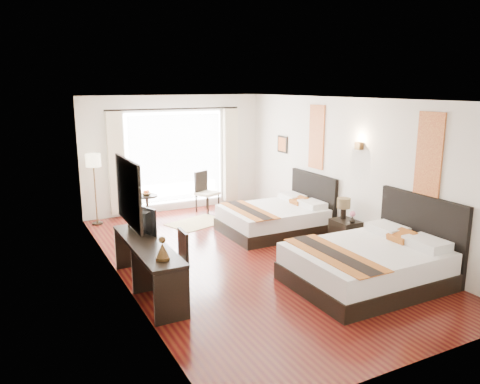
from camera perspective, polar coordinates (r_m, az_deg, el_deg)
name	(u,v)px	position (r m, az deg, el deg)	size (l,w,h in m)	color
floor	(248,257)	(8.50, 0.93, -7.98)	(4.50, 7.50, 0.01)	#3E0B0B
ceiling	(248,100)	(7.95, 1.01, 11.20)	(4.50, 7.50, 0.02)	white
wall_headboard	(349,171)	(9.37, 13.16, 2.57)	(0.01, 7.50, 2.80)	silver
wall_desk	(118,195)	(7.34, -14.65, -0.32)	(0.01, 7.50, 2.80)	silver
wall_window	(175,154)	(11.50, -7.95, 4.64)	(4.50, 0.01, 2.80)	silver
wall_entry	(418,245)	(5.24, 20.91, -6.05)	(4.50, 0.01, 2.80)	silver
window_glass	(175,158)	(11.50, -7.90, 4.14)	(2.40, 0.02, 2.20)	white
sheer_curtain	(176,158)	(11.44, -7.80, 4.10)	(2.30, 0.02, 2.10)	white
drape_left	(116,164)	(11.01, -14.86, 3.34)	(0.35, 0.14, 2.35)	beige
drape_right	(230,155)	(11.97, -1.17, 4.50)	(0.35, 0.14, 2.35)	beige
art_panel_near	(429,155)	(7.96, 22.05, 4.20)	(0.03, 0.50, 1.35)	maroon
art_panel_far	(317,137)	(10.11, 9.31, 6.62)	(0.03, 0.50, 1.35)	maroon
wall_sconce	(359,146)	(9.03, 14.30, 5.47)	(0.10, 0.14, 0.14)	#4E371B
mirror_frame	(128,192)	(6.78, -13.46, -0.02)	(0.04, 1.25, 0.95)	black
mirror_glass	(130,192)	(6.79, -13.25, 0.00)	(0.01, 1.12, 0.82)	white
bed_near	(371,263)	(7.60, 15.65, -8.33)	(2.30, 1.80, 1.30)	black
bed_far	(276,217)	(9.89, 4.47, -3.11)	(2.08, 1.62, 1.17)	black
nightstand	(345,233)	(9.24, 12.70, -4.89)	(0.42, 0.52, 0.50)	black
table_lamp	(344,205)	(9.21, 12.52, -1.53)	(0.26, 0.26, 0.41)	black
vase	(352,220)	(9.00, 13.53, -3.35)	(0.12, 0.12, 0.12)	black
console_desk	(148,267)	(7.18, -11.17, -8.98)	(0.50, 2.20, 0.76)	black
television	(137,220)	(7.50, -12.41, -3.32)	(0.74, 0.10, 0.43)	black
bronze_figurine	(163,250)	(6.32, -9.42, -6.94)	(0.19, 0.19, 0.28)	#4E371B
desk_chair	(173,273)	(7.16, -8.16, -9.78)	(0.45, 0.45, 0.92)	tan
floor_lamp	(93,165)	(10.64, -17.44, 3.15)	(0.32, 0.32, 1.58)	black
side_table	(147,207)	(11.01, -11.22, -1.79)	(0.49, 0.49, 0.56)	black
fruit_bowl	(146,194)	(10.93, -11.33, -0.25)	(0.22, 0.22, 0.05)	#49291A
window_chair	(207,200)	(11.44, -4.07, -0.92)	(0.61, 0.61, 0.99)	tan
jute_rug	(198,223)	(10.57, -5.20, -3.75)	(1.25, 0.85, 0.01)	tan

